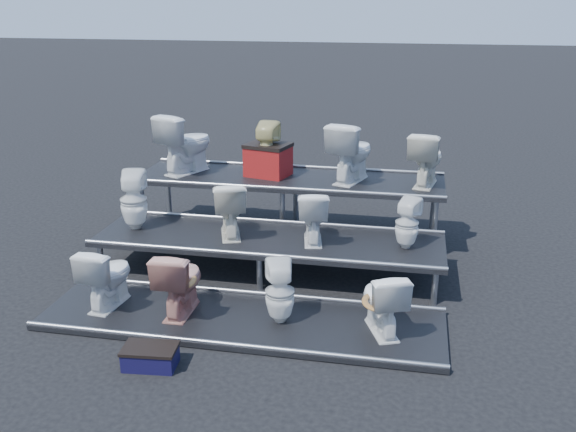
% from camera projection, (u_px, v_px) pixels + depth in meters
% --- Properties ---
extents(ground, '(80.00, 80.00, 0.00)m').
position_uv_depth(ground, '(269.00, 272.00, 7.92)').
color(ground, black).
rests_on(ground, ground).
extents(tier_front, '(4.20, 1.20, 0.06)m').
position_uv_depth(tier_front, '(241.00, 320.00, 6.70)').
color(tier_front, black).
rests_on(tier_front, ground).
extents(tier_mid, '(4.20, 1.20, 0.46)m').
position_uv_depth(tier_mid, '(269.00, 255.00, 7.84)').
color(tier_mid, black).
rests_on(tier_mid, ground).
extents(tier_back, '(4.20, 1.20, 0.86)m').
position_uv_depth(tier_back, '(289.00, 207.00, 8.98)').
color(tier_back, black).
rests_on(tier_back, ground).
extents(toilet_0, '(0.45, 0.71, 0.69)m').
position_uv_depth(toilet_0, '(107.00, 276.00, 6.85)').
color(toilet_0, white).
rests_on(toilet_0, tier_front).
extents(toilet_1, '(0.40, 0.70, 0.72)m').
position_uv_depth(toilet_1, '(180.00, 281.00, 6.69)').
color(toilet_1, tan).
rests_on(toilet_1, tier_front).
extents(toilet_2, '(0.38, 0.38, 0.67)m').
position_uv_depth(toilet_2, '(280.00, 292.00, 6.51)').
color(toilet_2, white).
rests_on(toilet_2, tier_front).
extents(toilet_3, '(0.59, 0.75, 0.67)m').
position_uv_depth(toilet_3, '(382.00, 301.00, 6.31)').
color(toilet_3, white).
rests_on(toilet_3, tier_front).
extents(toilet_4, '(0.41, 0.41, 0.74)m').
position_uv_depth(toilet_4, '(134.00, 200.00, 7.96)').
color(toilet_4, white).
rests_on(toilet_4, tier_mid).
extents(toilet_5, '(0.59, 0.77, 0.69)m').
position_uv_depth(toilet_5, '(229.00, 208.00, 7.74)').
color(toilet_5, silver).
rests_on(toilet_5, tier_mid).
extents(toilet_6, '(0.47, 0.68, 0.64)m').
position_uv_depth(toilet_6, '(313.00, 216.00, 7.56)').
color(toilet_6, white).
rests_on(toilet_6, tier_mid).
extents(toilet_7, '(0.35, 0.36, 0.60)m').
position_uv_depth(toilet_7, '(407.00, 223.00, 7.36)').
color(toilet_7, white).
rests_on(toilet_7, tier_mid).
extents(toilet_8, '(0.77, 0.95, 0.84)m').
position_uv_depth(toilet_8, '(186.00, 143.00, 8.97)').
color(toilet_8, white).
rests_on(toilet_8, tier_back).
extents(toilet_9, '(0.36, 0.37, 0.76)m').
position_uv_depth(toilet_9, '(266.00, 150.00, 8.77)').
color(toilet_9, '#CEC27D').
rests_on(toilet_9, tier_back).
extents(toilet_10, '(0.68, 0.89, 0.81)m').
position_uv_depth(toilet_10, '(351.00, 152.00, 8.55)').
color(toilet_10, white).
rests_on(toilet_10, tier_back).
extents(toilet_11, '(0.53, 0.77, 0.72)m').
position_uv_depth(toilet_11, '(426.00, 158.00, 8.38)').
color(toilet_11, silver).
rests_on(toilet_11, tier_back).
extents(red_crate, '(0.65, 0.57, 0.40)m').
position_uv_depth(red_crate, '(268.00, 161.00, 8.87)').
color(red_crate, maroon).
rests_on(red_crate, tier_back).
extents(step_stool, '(0.50, 0.33, 0.17)m').
position_uv_depth(step_stool, '(150.00, 358.00, 5.89)').
color(step_stool, black).
rests_on(step_stool, ground).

